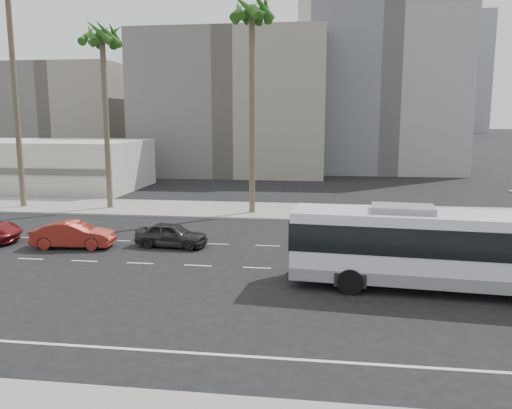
% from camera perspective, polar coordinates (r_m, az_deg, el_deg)
% --- Properties ---
extents(ground, '(700.00, 700.00, 0.00)m').
position_cam_1_polar(ground, '(25.29, 6.92, -7.29)').
color(ground, black).
rests_on(ground, ground).
extents(sidewalk_north, '(120.00, 7.00, 0.15)m').
position_cam_1_polar(sidewalk_north, '(40.37, 7.30, -0.83)').
color(sidewalk_north, gray).
rests_on(sidewalk_north, ground).
extents(commercial_low, '(22.00, 12.16, 5.00)m').
position_cam_1_polar(commercial_low, '(58.81, -23.27, 4.11)').
color(commercial_low, beige).
rests_on(commercial_low, ground).
extents(midrise_beige_west, '(24.00, 18.00, 18.00)m').
position_cam_1_polar(midrise_beige_west, '(70.31, -2.29, 10.94)').
color(midrise_beige_west, slate).
rests_on(midrise_beige_west, ground).
extents(midrise_gray_center, '(20.00, 20.00, 26.00)m').
position_cam_1_polar(midrise_gray_center, '(76.82, 13.95, 13.55)').
color(midrise_gray_center, slate).
rests_on(midrise_gray_center, ground).
extents(midrise_beige_far, '(18.00, 16.00, 15.00)m').
position_cam_1_polar(midrise_beige_far, '(83.50, -19.74, 9.15)').
color(midrise_beige_far, slate).
rests_on(midrise_beige_far, ground).
extents(civic_tower, '(42.00, 42.00, 129.00)m').
position_cam_1_polar(civic_tower, '(276.03, 7.57, 16.05)').
color(civic_tower, silver).
rests_on(civic_tower, ground).
extents(highrise_right, '(26.00, 26.00, 70.00)m').
position_cam_1_polar(highrise_right, '(259.60, 18.34, 15.22)').
color(highrise_right, slate).
rests_on(highrise_right, ground).
extents(highrise_far, '(22.00, 22.00, 60.00)m').
position_cam_1_polar(highrise_far, '(293.52, 22.14, 13.32)').
color(highrise_far, slate).
rests_on(highrise_far, ground).
extents(city_bus, '(12.82, 3.93, 3.63)m').
position_cam_1_polar(city_bus, '(23.19, 19.83, -4.47)').
color(city_bus, silver).
rests_on(city_bus, ground).
extents(car_a, '(2.03, 4.26, 1.40)m').
position_cam_1_polar(car_a, '(29.87, -9.35, -3.33)').
color(car_a, '#252527').
rests_on(car_a, ground).
extents(car_b, '(2.02, 4.70, 1.50)m').
position_cam_1_polar(car_b, '(31.06, -19.64, -3.17)').
color(car_b, maroon).
rests_on(car_b, ground).
extents(palm_near, '(4.77, 4.77, 16.08)m').
position_cam_1_polar(palm_near, '(39.60, -0.46, 20.15)').
color(palm_near, brown).
rests_on(palm_near, ground).
extents(palm_mid, '(4.74, 4.74, 14.66)m').
position_cam_1_polar(palm_mid, '(43.18, -16.70, 17.02)').
color(palm_mid, brown).
rests_on(palm_mid, ground).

